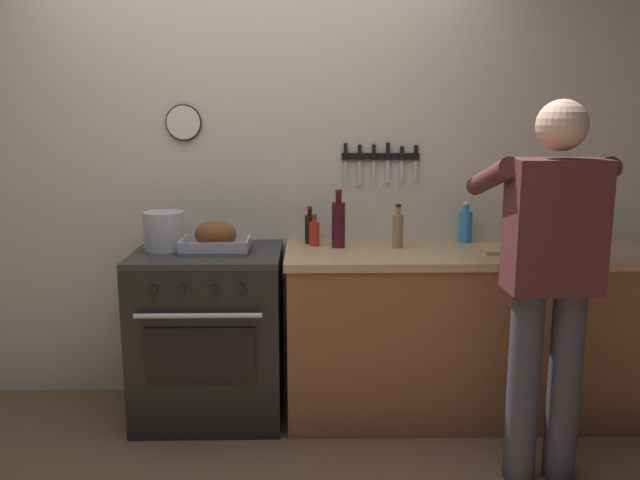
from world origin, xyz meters
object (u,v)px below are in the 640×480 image
at_px(bottle_soy_sauce, 310,228).
at_px(bottle_olive_oil, 521,222).
at_px(person_cook, 550,269).
at_px(bottle_dish_soap, 465,226).
at_px(roasting_pan, 216,238).
at_px(stove, 210,334).
at_px(bottle_vinegar, 398,230).
at_px(stock_pot, 164,231).
at_px(bottle_hot_sauce, 314,233).
at_px(bottle_wine_red, 338,223).
at_px(cutting_board, 515,249).

relative_size(bottle_soy_sauce, bottle_olive_oil, 0.77).
xyz_separation_m(person_cook, bottle_dish_soap, (-0.16, 0.85, 0.04)).
relative_size(roasting_pan, bottle_olive_oil, 1.33).
bearing_deg(person_cook, bottle_dish_soap, 5.23).
distance_m(stove, roasting_pan, 0.52).
relative_size(bottle_vinegar, bottle_soy_sauce, 1.14).
height_order(stock_pot, bottle_hot_sauce, stock_pot).
bearing_deg(bottle_hot_sauce, bottle_wine_red, -19.96).
distance_m(cutting_board, bottle_olive_oil, 0.29).
bearing_deg(person_cook, bottle_hot_sauce, 46.82).
bearing_deg(stove, person_cook, -22.39).
distance_m(person_cook, bottle_dish_soap, 0.87).
bearing_deg(bottle_olive_oil, stove, -172.63).
bearing_deg(bottle_soy_sauce, stove, -159.34).
distance_m(person_cook, stock_pot, 1.91).
distance_m(person_cook, cutting_board, 0.62).
distance_m(bottle_dish_soap, bottle_wine_red, 0.72).
bearing_deg(bottle_dish_soap, bottle_soy_sauce, -179.07).
distance_m(cutting_board, bottle_dish_soap, 0.33).
xyz_separation_m(roasting_pan, stock_pot, (-0.27, 0.03, 0.03)).
bearing_deg(bottle_hot_sauce, person_cook, -37.93).
relative_size(person_cook, bottle_olive_oil, 6.27).
xyz_separation_m(stock_pot, bottle_olive_oil, (1.93, 0.18, 0.01)).
bearing_deg(bottle_wine_red, bottle_dish_soap, 10.11).
distance_m(bottle_soy_sauce, bottle_wine_red, 0.19).
relative_size(person_cook, cutting_board, 4.61).
xyz_separation_m(cutting_board, bottle_wine_red, (-0.91, 0.11, 0.12)).
distance_m(roasting_pan, bottle_wine_red, 0.65).
bearing_deg(bottle_vinegar, bottle_hot_sauce, 172.32).
relative_size(bottle_soy_sauce, bottle_hot_sauce, 1.19).
xyz_separation_m(stock_pot, bottle_hot_sauce, (0.79, 0.09, -0.03)).
xyz_separation_m(bottle_vinegar, bottle_olive_oil, (0.70, 0.15, 0.01)).
xyz_separation_m(stock_pot, bottle_soy_sauce, (0.76, 0.16, -0.02)).
relative_size(roasting_pan, bottle_hot_sauce, 2.05).
bearing_deg(bottle_soy_sauce, bottle_dish_soap, 0.93).
relative_size(bottle_dish_soap, bottle_olive_oil, 0.85).
bearing_deg(person_cook, bottle_soy_sauce, 45.20).
relative_size(cutting_board, bottle_vinegar, 1.55).
bearing_deg(bottle_dish_soap, cutting_board, -49.62).
bearing_deg(bottle_olive_oil, bottle_soy_sauce, -179.05).
height_order(stock_pot, cutting_board, stock_pot).
bearing_deg(bottle_vinegar, cutting_board, -9.55).
relative_size(stove, person_cook, 0.54).
height_order(roasting_pan, bottle_vinegar, bottle_vinegar).
bearing_deg(cutting_board, stove, 179.10).
distance_m(bottle_olive_oil, bottle_wine_red, 1.03).
height_order(bottle_dish_soap, bottle_soy_sauce, bottle_dish_soap).
relative_size(person_cook, bottle_dish_soap, 7.41).
distance_m(stove, person_cook, 1.75).
bearing_deg(stock_pot, person_cook, -21.01).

